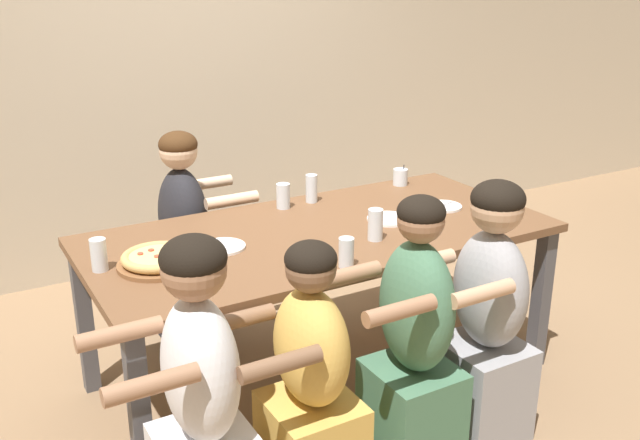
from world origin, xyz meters
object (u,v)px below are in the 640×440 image
Objects in this scene: drinking_glass_b at (99,257)px; diner_near_midleft at (310,390)px; empty_plate_b at (222,247)px; drinking_glass_d at (312,190)px; cocktail_glass_blue at (400,178)px; pizza_board_main at (158,259)px; diner_near_center at (414,348)px; diner_near_midright at (487,321)px; drinking_glass_a at (375,226)px; empty_plate_a at (444,206)px; empty_plate_c at (389,219)px; drinking_glass_e at (283,197)px; diner_near_left at (202,408)px; diner_far_midleft at (186,246)px; drinking_glass_c at (346,252)px.

diner_near_midleft is (0.53, -0.76, -0.35)m from drinking_glass_b.
empty_plate_b is 1.38× the size of drinking_glass_d.
empty_plate_b is at bearing -162.37° from cocktail_glass_blue.
pizza_board_main is 0.29× the size of diner_near_center.
diner_near_midleft is (-0.83, 0.00, -0.06)m from diner_near_midright.
drinking_glass_b is (-1.14, 0.26, -0.01)m from drinking_glass_a.
cocktail_glass_blue is 0.87m from drinking_glass_a.
empty_plate_c is (-0.35, -0.02, -0.00)m from empty_plate_a.
drinking_glass_e is 1.42m from diner_near_left.
diner_near_center is at bearing 90.00° from diner_near_midright.
empty_plate_b is 0.92m from diner_near_center.
diner_near_midleft is at bearing 90.00° from diner_near_midright.
diner_near_midleft is at bearing -55.13° from drinking_glass_b.
cocktail_glass_blue is (1.22, 0.39, 0.03)m from empty_plate_b.
drinking_glass_b reaches higher than empty_plate_a.
diner_near_left is 0.87m from diner_near_center.
drinking_glass_b is (-0.51, 0.02, 0.05)m from empty_plate_b.
diner_far_midleft is (0.37, 0.76, -0.28)m from pizza_board_main.
cocktail_glass_blue is 1.22m from diner_near_midright.
pizza_board_main reaches higher than empty_plate_a.
drinking_glass_d is (0.94, 0.42, 0.03)m from pizza_board_main.
empty_plate_c is at bearing -176.91° from empty_plate_a.
diner_near_left reaches higher than diner_far_midleft.
diner_near_midleft is at bearing -137.69° from drinking_glass_c.
empty_plate_a is at bearing 3.09° from empty_plate_c.
drinking_glass_b is 1.09× the size of drinking_glass_c.
diner_near_left is (-0.09, -0.69, -0.26)m from pizza_board_main.
diner_near_left reaches higher than drinking_glass_d.
drinking_glass_b is at bearing 60.77° from diner_near_midright.
drinking_glass_c is 0.85m from drinking_glass_d.
diner_near_midleft reaches higher than drinking_glass_d.
drinking_glass_a reaches higher than drinking_glass_c.
drinking_glass_b is at bearing 152.37° from drinking_glass_c.
pizza_board_main is 1.66× the size of empty_plate_b.
cocktail_glass_blue is at bearing -33.24° from diner_near_center.
drinking_glass_b is 0.12× the size of diner_far_midleft.
drinking_glass_c is (-0.82, -0.39, 0.06)m from empty_plate_a.
diner_far_midleft is (-0.78, 1.45, -0.01)m from diner_near_midright.
diner_near_center is at bearing -90.00° from diner_near_midleft.
empty_plate_b is at bearing 10.57° from pizza_board_main.
diner_near_center is (0.99, -0.76, -0.31)m from drinking_glass_b.
diner_far_midleft reaches higher than pizza_board_main.
drinking_glass_b is (-1.73, -0.37, 0.02)m from cocktail_glass_blue.
pizza_board_main is at bearing -25.96° from diner_far_midleft.
diner_near_midleft reaches higher than pizza_board_main.
drinking_glass_d is 1.32m from diner_near_midleft.
diner_near_midright is (0.21, -1.11, -0.30)m from drinking_glass_d.
diner_near_midleft is (-1.20, -1.13, -0.34)m from cocktail_glass_blue.
drinking_glass_e is (-0.70, 0.39, 0.05)m from empty_plate_a.
diner_far_midleft is 1.50m from diner_near_center.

